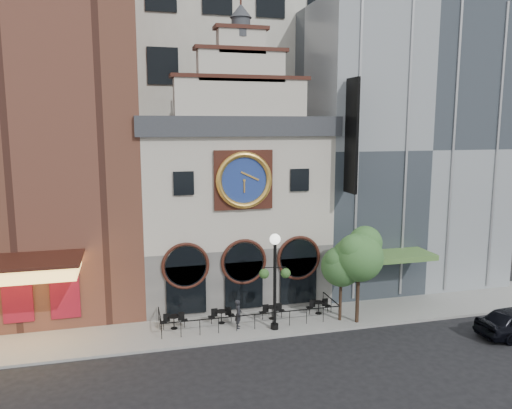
{
  "coord_description": "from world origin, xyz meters",
  "views": [
    {
      "loc": [
        -6.85,
        -25.25,
        11.81
      ],
      "look_at": [
        1.33,
        6.0,
        6.67
      ],
      "focal_mm": 35.0,
      "sensor_mm": 36.0,
      "label": 1
    }
  ],
  "objects_px": {
    "bistro_1": "(221,316)",
    "lamppost": "(275,271)",
    "tree_left": "(342,263)",
    "bistro_0": "(174,321)",
    "bistro_2": "(272,311)",
    "bistro_3": "(319,307)",
    "tree_right": "(359,253)",
    "pedestrian": "(238,314)"
  },
  "relations": [
    {
      "from": "bistro_1",
      "to": "lamppost",
      "type": "bearing_deg",
      "value": -29.93
    },
    {
      "from": "bistro_1",
      "to": "tree_left",
      "type": "distance_m",
      "value": 7.84
    },
    {
      "from": "bistro_0",
      "to": "bistro_2",
      "type": "height_order",
      "value": "same"
    },
    {
      "from": "bistro_0",
      "to": "bistro_2",
      "type": "bearing_deg",
      "value": -0.01
    },
    {
      "from": "bistro_3",
      "to": "tree_right",
      "type": "relative_size",
      "value": 0.27
    },
    {
      "from": "bistro_2",
      "to": "tree_left",
      "type": "relative_size",
      "value": 0.33
    },
    {
      "from": "bistro_3",
      "to": "tree_right",
      "type": "distance_m",
      "value": 4.53
    },
    {
      "from": "bistro_2",
      "to": "bistro_3",
      "type": "height_order",
      "value": "same"
    },
    {
      "from": "tree_left",
      "to": "bistro_1",
      "type": "bearing_deg",
      "value": 169.58
    },
    {
      "from": "bistro_0",
      "to": "tree_left",
      "type": "relative_size",
      "value": 0.33
    },
    {
      "from": "bistro_2",
      "to": "tree_right",
      "type": "bearing_deg",
      "value": -19.7
    },
    {
      "from": "bistro_2",
      "to": "pedestrian",
      "type": "relative_size",
      "value": 0.93
    },
    {
      "from": "pedestrian",
      "to": "tree_left",
      "type": "bearing_deg",
      "value": -81.87
    },
    {
      "from": "bistro_1",
      "to": "bistro_3",
      "type": "bearing_deg",
      "value": -0.48
    },
    {
      "from": "tree_right",
      "to": "pedestrian",
      "type": "bearing_deg",
      "value": 172.73
    },
    {
      "from": "pedestrian",
      "to": "tree_left",
      "type": "relative_size",
      "value": 0.35
    },
    {
      "from": "bistro_1",
      "to": "tree_right",
      "type": "xyz_separation_m",
      "value": [
        7.95,
        -1.83,
        3.77
      ]
    },
    {
      "from": "bistro_0",
      "to": "bistro_1",
      "type": "xyz_separation_m",
      "value": [
        2.81,
        0.11,
        0.0
      ]
    },
    {
      "from": "tree_right",
      "to": "lamppost",
      "type": "bearing_deg",
      "value": 177.65
    },
    {
      "from": "bistro_0",
      "to": "bistro_2",
      "type": "distance_m",
      "value": 5.93
    },
    {
      "from": "tree_left",
      "to": "tree_right",
      "type": "bearing_deg",
      "value": -31.56
    },
    {
      "from": "lamppost",
      "to": "tree_right",
      "type": "xyz_separation_m",
      "value": [
        5.13,
        -0.21,
        0.74
      ]
    },
    {
      "from": "pedestrian",
      "to": "lamppost",
      "type": "relative_size",
      "value": 0.3
    },
    {
      "from": "bistro_0",
      "to": "bistro_1",
      "type": "bearing_deg",
      "value": 2.19
    },
    {
      "from": "tree_left",
      "to": "tree_right",
      "type": "height_order",
      "value": "tree_right"
    },
    {
      "from": "bistro_2",
      "to": "tree_left",
      "type": "height_order",
      "value": "tree_left"
    },
    {
      "from": "bistro_1",
      "to": "tree_left",
      "type": "height_order",
      "value": "tree_left"
    },
    {
      "from": "bistro_3",
      "to": "tree_left",
      "type": "relative_size",
      "value": 0.33
    },
    {
      "from": "bistro_3",
      "to": "tree_left",
      "type": "height_order",
      "value": "tree_left"
    },
    {
      "from": "bistro_2",
      "to": "bistro_3",
      "type": "bearing_deg",
      "value": 1.06
    },
    {
      "from": "bistro_1",
      "to": "pedestrian",
      "type": "xyz_separation_m",
      "value": [
        0.83,
        -0.93,
        0.38
      ]
    },
    {
      "from": "bistro_0",
      "to": "pedestrian",
      "type": "xyz_separation_m",
      "value": [
        3.64,
        -0.82,
        0.38
      ]
    },
    {
      "from": "bistro_1",
      "to": "pedestrian",
      "type": "bearing_deg",
      "value": -48.09
    },
    {
      "from": "lamppost",
      "to": "tree_right",
      "type": "bearing_deg",
      "value": 7.44
    },
    {
      "from": "tree_left",
      "to": "tree_right",
      "type": "relative_size",
      "value": 0.84
    },
    {
      "from": "bistro_2",
      "to": "bistro_3",
      "type": "xyz_separation_m",
      "value": [
        3.05,
        0.06,
        0.0
      ]
    },
    {
      "from": "tree_left",
      "to": "bistro_3",
      "type": "bearing_deg",
      "value": 125.99
    },
    {
      "from": "bistro_3",
      "to": "lamppost",
      "type": "distance_m",
      "value": 4.78
    },
    {
      "from": "bistro_3",
      "to": "bistro_1",
      "type": "bearing_deg",
      "value": 179.52
    },
    {
      "from": "bistro_2",
      "to": "pedestrian",
      "type": "xyz_separation_m",
      "value": [
        -2.3,
        -0.82,
        0.38
      ]
    },
    {
      "from": "bistro_3",
      "to": "tree_left",
      "type": "xyz_separation_m",
      "value": [
        0.91,
        -1.25,
        3.09
      ]
    },
    {
      "from": "bistro_3",
      "to": "lamppost",
      "type": "xyz_separation_m",
      "value": [
        -3.35,
        -1.57,
        3.02
      ]
    }
  ]
}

